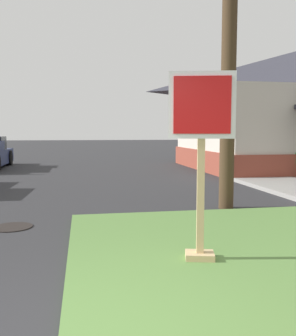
% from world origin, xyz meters
% --- Properties ---
extents(grass_corner_patch, '(5.19, 5.90, 0.08)m').
position_xyz_m(grass_corner_patch, '(2.58, 1.78, 0.04)').
color(grass_corner_patch, '#567F3D').
rests_on(grass_corner_patch, ground).
extents(stop_sign, '(0.79, 0.36, 2.33)m').
position_xyz_m(stop_sign, '(1.63, 1.87, 1.26)').
color(stop_sign, tan).
rests_on(stop_sign, grass_corner_patch).
extents(manhole_cover, '(0.70, 0.70, 0.02)m').
position_xyz_m(manhole_cover, '(-1.05, 4.24, 0.01)').
color(manhole_cover, black).
rests_on(manhole_cover, ground).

